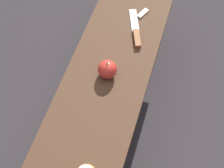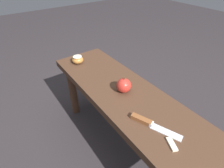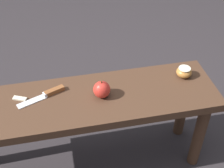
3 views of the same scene
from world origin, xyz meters
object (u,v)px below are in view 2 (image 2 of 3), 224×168
(wooden_bench, at_px, (131,110))
(apple_whole, at_px, (124,85))
(apple_cut, at_px, (78,60))
(knife, at_px, (148,123))

(wooden_bench, bearing_deg, apple_whole, 0.25)
(wooden_bench, height_order, apple_cut, apple_cut)
(apple_cut, bearing_deg, wooden_bench, -173.00)
(knife, height_order, apple_cut, apple_cut)
(wooden_bench, xyz_separation_m, knife, (-0.16, 0.05, 0.09))
(knife, bearing_deg, apple_cut, 158.41)
(knife, xyz_separation_m, apple_cut, (0.64, 0.00, 0.02))
(knife, height_order, apple_whole, apple_whole)
(apple_whole, relative_size, apple_cut, 1.17)
(wooden_bench, relative_size, knife, 5.54)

